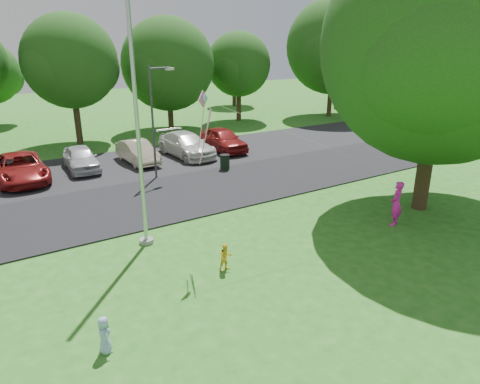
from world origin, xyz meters
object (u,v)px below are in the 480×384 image
big_tree (442,50)px  child_yellow (226,257)px  street_lamp (156,112)px  woman (396,204)px  flagpole (138,128)px  child_blue (104,335)px  kite (213,117)px  trash_can (225,162)px

big_tree → child_yellow: bearing=-180.0°
street_lamp → woman: 12.39m
woman → flagpole: bearing=-49.3°
woman → child_blue: 11.75m
big_tree → kite: size_ratio=1.51×
child_yellow → kite: 4.39m
street_lamp → woman: bearing=-82.9°
street_lamp → trash_can: street_lamp is taller
flagpole → woman: (8.80, -3.71, -3.28)m
street_lamp → big_tree: 13.24m
woman → kite: kite is taller
woman → child_yellow: woman is taller
big_tree → child_yellow: big_tree is taller
big_tree → kite: 9.63m
flagpole → woman: 10.10m
street_lamp → woman: (5.30, -10.90, -2.56)m
trash_can → child_blue: 15.18m
street_lamp → trash_can: bearing=-29.9°
flagpole → street_lamp: flagpole is taller
woman → big_tree: bearing=166.1°
kite → child_blue: bearing=-177.8°
woman → street_lamp: bearing=-90.5°
big_tree → trash_can: bearing=112.4°
trash_can → woman: size_ratio=0.50×
child_blue → kite: bearing=-57.6°
trash_can → woman: (1.67, -10.19, 0.44)m
child_blue → kite: (4.66, 3.09, 4.15)m
street_lamp → woman: street_lamp is taller
trash_can → kite: kite is taller
flagpole → street_lamp: (3.50, 7.19, -0.72)m
flagpole → child_blue: 6.81m
flagpole → big_tree: big_tree is taller
child_yellow → child_blue: 4.61m
street_lamp → child_yellow: 11.01m
street_lamp → big_tree: (7.62, -10.38, 3.06)m
trash_can → woman: 10.33m
kite → child_yellow: bearing=-137.3°
trash_can → child_blue: bearing=-131.3°
woman → child_yellow: 7.44m
big_tree → woman: size_ratio=6.40×
trash_can → child_yellow: bearing=-120.7°
child_blue → trash_can: bearing=-42.4°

